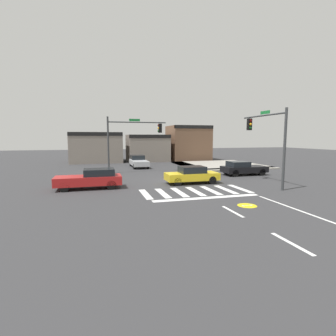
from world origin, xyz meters
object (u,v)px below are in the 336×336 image
Objects in this scene: car_yellow at (192,175)px; car_silver at (138,161)px; car_black at (243,168)px; traffic_signal_southeast at (267,133)px; traffic_signal_northwest at (132,134)px; car_red at (91,179)px.

car_silver reaches higher than car_yellow.
car_black is 0.90× the size of car_silver.
traffic_signal_southeast is at bearing 26.73° from car_silver.
car_black is at bearing -24.99° from traffic_signal_northwest.
traffic_signal_southeast is 16.72m from car_silver.
car_silver reaches higher than car_black.
car_red is 1.08× the size of car_black.
traffic_signal_northwest is at bearing 41.50° from traffic_signal_southeast.
car_yellow is 7.01m from car_black.
traffic_signal_southeast reaches higher than car_black.
traffic_signal_northwest is 9.26m from car_red.
car_red is at bearing -23.32° from car_silver.
car_black is 12.79m from car_silver.
car_silver is (-2.29, 12.38, 0.03)m from car_yellow.
car_yellow is 0.98× the size of car_black.
traffic_signal_southeast is 13.24m from traffic_signal_northwest.
car_silver reaches higher than car_red.
car_red is 13.56m from car_silver.
car_red is 14.35m from car_black.
car_silver is at bearing -79.50° from car_yellow.
traffic_signal_southeast is at bearing 155.92° from car_yellow.
traffic_signal_northwest is 1.28× the size of car_silver.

